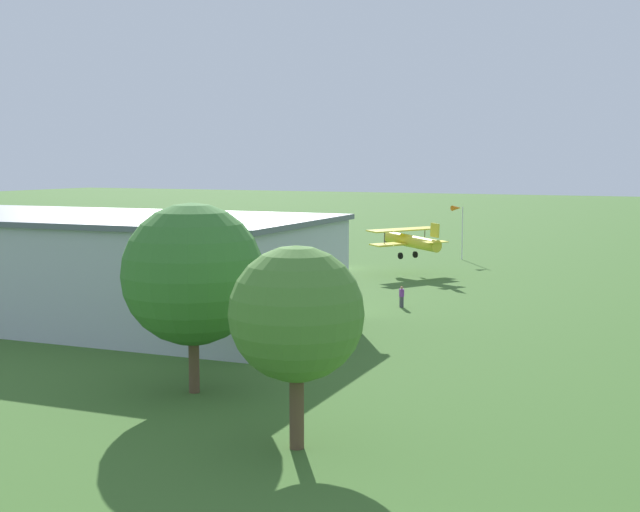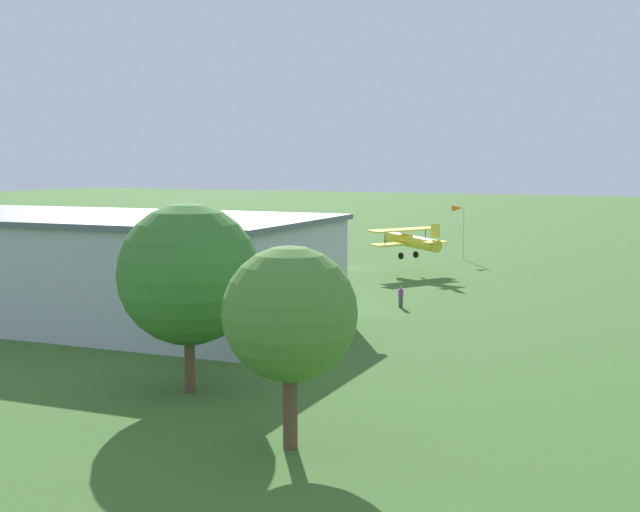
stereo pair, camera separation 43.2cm
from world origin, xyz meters
TOP-DOWN VIEW (x-y plane):
  - ground_plane at (0.00, 0.00)m, footprint 400.00×400.00m
  - hangar at (3.80, 33.87)m, footprint 34.10×16.89m
  - biplane at (-8.52, 2.13)m, footprint 7.61×8.06m
  - car_silver at (21.61, 22.93)m, footprint 2.32×4.64m
  - person_near_hangar_door at (-14.05, 19.83)m, footprint 0.54×0.54m
  - person_crossing_taxiway at (17.96, 17.28)m, footprint 0.43×0.43m
  - person_beside_truck at (16.82, 20.33)m, footprint 0.39×0.39m
  - person_watching_takeoff at (20.33, 18.99)m, footprint 0.46×0.46m
  - person_at_fence_line at (18.67, 21.16)m, footprint 0.52×0.52m
  - tree_behind_hangar_right at (-21.36, 51.87)m, footprint 5.17×5.17m
  - tree_at_field_edge at (-13.34, 46.74)m, footprint 6.69×6.69m
  - windsock at (-8.77, -12.87)m, footprint 1.35×1.42m

SIDE VIEW (x-z plane):
  - ground_plane at x=0.00m, z-range 0.00..0.00m
  - person_crossing_taxiway at x=17.96m, z-range -0.01..1.57m
  - person_near_hangar_door at x=-14.05m, z-range -0.01..1.60m
  - car_silver at x=21.61m, z-range 0.04..1.57m
  - person_watching_takeoff at x=20.33m, z-range 0.00..1.64m
  - person_at_fence_line at x=18.67m, z-range 0.00..1.72m
  - person_beside_truck at x=16.82m, z-range 0.00..1.77m
  - biplane at x=-8.52m, z-range 1.54..5.18m
  - hangar at x=3.80m, z-range 0.01..7.30m
  - tree_behind_hangar_right at x=-21.36m, z-range 1.29..9.10m
  - windsock at x=-8.77m, z-range 2.28..8.29m
  - tree_at_field_edge at x=-13.34m, z-range 1.15..10.17m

